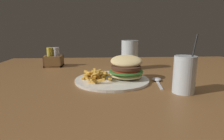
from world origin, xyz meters
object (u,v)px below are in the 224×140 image
Objects in this scene: juice_glass at (184,76)px; spoon at (157,80)px; meal_plate_near at (119,73)px; beer_glass at (129,56)px; condiment_caddy at (54,60)px.

juice_glass is 0.16m from spoon.
spoon is (0.16, -0.02, -0.03)m from meal_plate_near.
meal_plate_near is 0.26m from beer_glass.
beer_glass is at bearing 24.98° from spoon.
juice_glass reaches higher than condiment_caddy.
condiment_caddy is at bearing 167.20° from beer_glass.
meal_plate_near is at bearing -108.15° from beer_glass.
meal_plate_near is 0.49m from condiment_caddy.
beer_glass is 0.28m from spoon.
meal_plate_near is 1.56× the size of juice_glass.
condiment_caddy is (-0.35, 0.34, 0.01)m from meal_plate_near.
meal_plate_near is at bearing 91.27° from spoon.
spoon is (0.08, -0.26, -0.07)m from beer_glass.
meal_plate_near is at bearing 141.19° from juice_glass.
meal_plate_near is 0.16m from spoon.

